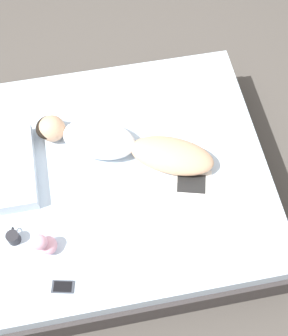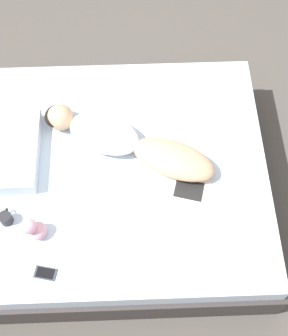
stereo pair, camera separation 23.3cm
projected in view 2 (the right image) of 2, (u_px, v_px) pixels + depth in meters
The scene contains 8 objects.
ground_plane at pixel (126, 195), 3.71m from camera, with size 12.00×12.00×0.00m, color #4C4742.
bed at pixel (124, 182), 3.51m from camera, with size 1.92×2.09×0.47m.
person at pixel (124, 141), 3.29m from camera, with size 0.76×1.27×0.19m.
open_magazine at pixel (186, 204), 3.16m from camera, with size 0.50×0.39×0.01m.
coffee_mug at pixel (6, 218), 3.06m from camera, with size 0.12×0.08×0.09m.
cell_phone at pixel (45, 273), 2.93m from camera, with size 0.11×0.15×0.01m.
plush_toy at pixel (34, 229), 2.98m from camera, with size 0.12×0.15×0.18m.
pillow at pixel (12, 151), 3.29m from camera, with size 0.64×0.38×0.11m.
Camera 2 is at (-1.58, -0.09, 3.37)m, focal length 50.00 mm.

